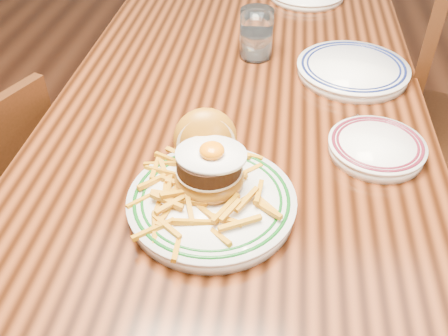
# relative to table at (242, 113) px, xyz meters

# --- Properties ---
(floor) EXTENTS (6.00, 6.00, 0.00)m
(floor) POSITION_rel_table_xyz_m (0.00, 0.00, -0.66)
(floor) COLOR black
(floor) RESTS_ON ground
(table) EXTENTS (0.85, 1.60, 0.75)m
(table) POSITION_rel_table_xyz_m (0.00, 0.00, 0.00)
(table) COLOR black
(table) RESTS_ON floor
(main_plate) EXTENTS (0.30, 0.31, 0.14)m
(main_plate) POSITION_rel_table_xyz_m (-0.02, -0.42, 0.13)
(main_plate) COLOR white
(main_plate) RESTS_ON table
(side_plate) EXTENTS (0.19, 0.20, 0.03)m
(side_plate) POSITION_rel_table_xyz_m (0.29, -0.24, 0.11)
(side_plate) COLOR white
(side_plate) RESTS_ON table
(rear_plate) EXTENTS (0.28, 0.28, 0.03)m
(rear_plate) POSITION_rel_table_xyz_m (0.27, 0.07, 0.11)
(rear_plate) COLOR white
(rear_plate) RESTS_ON table
(water_glass) EXTENTS (0.08, 0.08, 0.13)m
(water_glass) POSITION_rel_table_xyz_m (0.02, 0.14, 0.14)
(water_glass) COLOR white
(water_glass) RESTS_ON table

